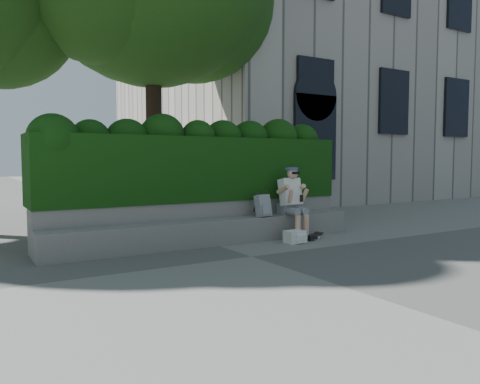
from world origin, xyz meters
TOP-DOWN VIEW (x-y plane):
  - ground at (0.00, 0.00)m, footprint 80.00×80.00m
  - bench_ledge at (0.00, 1.25)m, footprint 6.00×0.45m
  - planter_wall at (0.00, 1.73)m, footprint 6.00×0.50m
  - hedge at (0.00, 1.95)m, footprint 6.00×1.00m
  - building at (9.00, 11.00)m, footprint 12.00×12.00m
  - person at (1.63, 1.07)m, footprint 0.40×0.76m
  - skateboard at (1.73, 0.73)m, footprint 0.76×0.33m
  - backpack_plaid at (1.00, 1.15)m, footprint 0.30×0.19m
  - backpack_ground at (1.33, 0.60)m, footprint 0.37×0.26m

SIDE VIEW (x-z plane):
  - ground at x=0.00m, z-range 0.00..0.00m
  - skateboard at x=1.73m, z-range 0.03..0.10m
  - backpack_ground at x=1.33m, z-range 0.00..0.23m
  - bench_ledge at x=0.00m, z-range 0.00..0.45m
  - planter_wall at x=0.00m, z-range 0.00..0.75m
  - backpack_plaid at x=1.00m, z-range 0.45..0.87m
  - person at x=1.63m, z-range 0.06..1.44m
  - hedge at x=0.00m, z-range 0.75..1.95m
  - building at x=9.00m, z-range 0.00..15.00m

